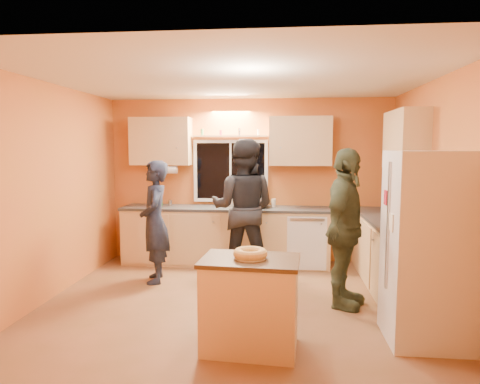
# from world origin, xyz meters

# --- Properties ---
(ground) EXTENTS (4.50, 4.50, 0.00)m
(ground) POSITION_xyz_m (0.00, 0.00, 0.00)
(ground) COLOR brown
(ground) RESTS_ON ground
(room_shell) EXTENTS (4.54, 4.04, 2.61)m
(room_shell) POSITION_xyz_m (0.12, 0.41, 1.62)
(room_shell) COLOR #CD6634
(room_shell) RESTS_ON ground
(back_counter) EXTENTS (4.23, 0.62, 0.90)m
(back_counter) POSITION_xyz_m (0.01, 1.70, 0.45)
(back_counter) COLOR tan
(back_counter) RESTS_ON ground
(right_counter) EXTENTS (0.62, 1.84, 0.90)m
(right_counter) POSITION_xyz_m (1.95, 0.50, 0.45)
(right_counter) COLOR tan
(right_counter) RESTS_ON ground
(refrigerator) EXTENTS (0.72, 0.70, 1.80)m
(refrigerator) POSITION_xyz_m (1.89, -0.80, 0.90)
(refrigerator) COLOR silver
(refrigerator) RESTS_ON ground
(island) EXTENTS (0.91, 0.66, 0.84)m
(island) POSITION_xyz_m (0.25, -1.13, 0.43)
(island) COLOR tan
(island) RESTS_ON ground
(bundt_pastry) EXTENTS (0.31, 0.31, 0.09)m
(bundt_pastry) POSITION_xyz_m (0.25, -1.13, 0.89)
(bundt_pastry) COLOR tan
(bundt_pastry) RESTS_ON island
(person_left) EXTENTS (0.54, 0.69, 1.66)m
(person_left) POSITION_xyz_m (-1.18, 0.71, 0.83)
(person_left) COLOR black
(person_left) RESTS_ON ground
(person_center) EXTENTS (1.02, 0.84, 1.95)m
(person_center) POSITION_xyz_m (-0.02, 1.10, 0.97)
(person_center) COLOR black
(person_center) RESTS_ON ground
(person_right) EXTENTS (0.80, 1.16, 1.83)m
(person_right) POSITION_xyz_m (1.25, 0.03, 0.91)
(person_right) COLOR #2E3521
(person_right) RESTS_ON ground
(mixing_bowl) EXTENTS (0.50, 0.50, 0.10)m
(mixing_bowl) POSITION_xyz_m (0.15, 1.71, 0.95)
(mixing_bowl) COLOR black
(mixing_bowl) RESTS_ON back_counter
(utensil_crock) EXTENTS (0.14, 0.14, 0.17)m
(utensil_crock) POSITION_xyz_m (-0.27, 1.77, 0.99)
(utensil_crock) COLOR beige
(utensil_crock) RESTS_ON back_counter
(potted_plant) EXTENTS (0.31, 0.28, 0.30)m
(potted_plant) POSITION_xyz_m (1.96, -0.30, 1.05)
(potted_plant) COLOR gray
(potted_plant) RESTS_ON right_counter
(red_box) EXTENTS (0.18, 0.15, 0.07)m
(red_box) POSITION_xyz_m (1.88, 0.70, 0.94)
(red_box) COLOR maroon
(red_box) RESTS_ON right_counter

